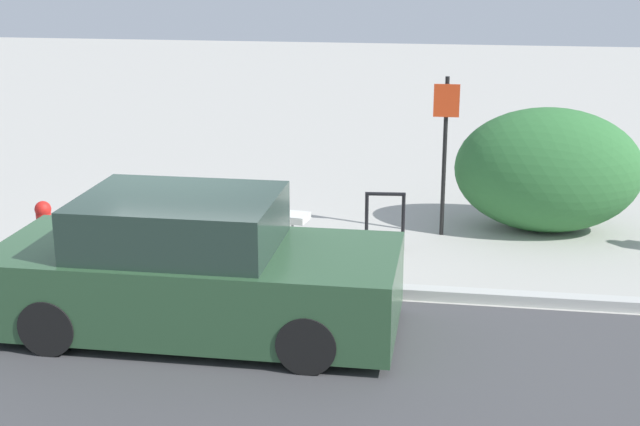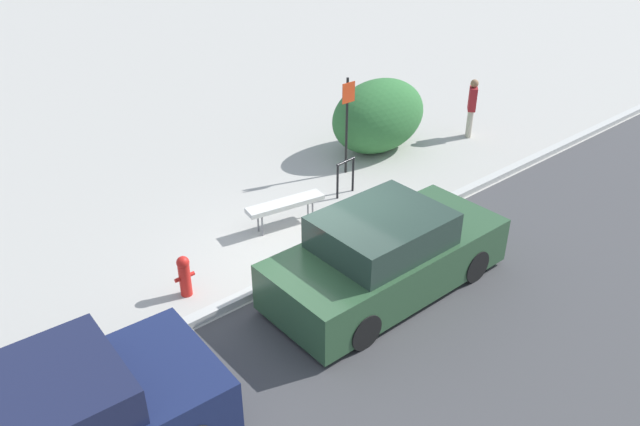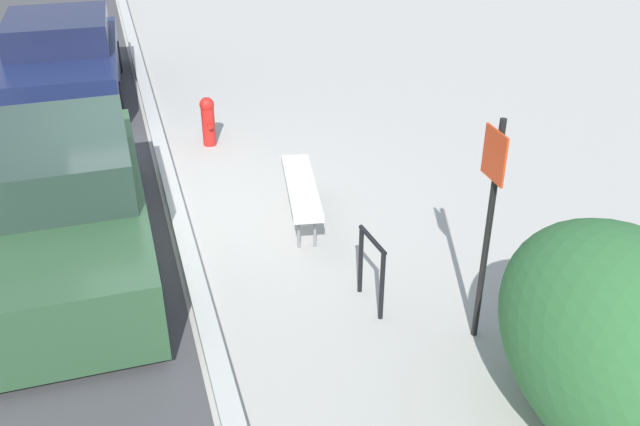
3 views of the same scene
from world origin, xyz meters
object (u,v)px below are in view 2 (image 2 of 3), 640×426
at_px(sign_post, 347,117).
at_px(parked_car_far, 60,426).
at_px(bench, 285,204).
at_px(bike_rack, 345,174).
at_px(parked_car_near, 386,256).
at_px(pedestrian, 472,106).
at_px(fire_hydrant, 184,275).

relative_size(sign_post, parked_car_far, 0.59).
xyz_separation_m(bench, bike_rack, (1.82, 0.23, 0.00)).
xyz_separation_m(bike_rack, parked_car_near, (-1.80, -3.00, 0.17)).
bearing_deg(pedestrian, sign_post, 132.65).
distance_m(bench, pedestrian, 6.60).
distance_m(bike_rack, parked_car_far, 7.93).
xyz_separation_m(bench, sign_post, (2.59, 1.04, 0.88)).
bearing_deg(parked_car_far, sign_post, 28.02).
height_order(fire_hydrant, parked_car_near, parked_car_near).
bearing_deg(bench, bike_rack, 16.79).
bearing_deg(sign_post, parked_car_far, -154.53).
xyz_separation_m(bench, fire_hydrant, (-2.68, -0.72, -0.09)).
height_order(pedestrian, parked_car_near, pedestrian).
xyz_separation_m(sign_post, parked_car_near, (-2.56, -3.81, -0.71)).
distance_m(bench, parked_car_near, 2.78).
bearing_deg(bench, fire_hydrant, -155.47).
relative_size(bench, sign_post, 0.72).
distance_m(pedestrian, parked_car_far, 12.53).
xyz_separation_m(bike_rack, fire_hydrant, (-4.51, -0.95, -0.09)).
height_order(sign_post, parked_car_far, sign_post).
distance_m(fire_hydrant, parked_car_far, 3.51).
height_order(bike_rack, sign_post, sign_post).
relative_size(bike_rack, parked_car_near, 0.19).
height_order(fire_hydrant, parked_car_far, parked_car_far).
bearing_deg(bike_rack, parked_car_far, -157.44).
bearing_deg(sign_post, pedestrian, -6.79).
xyz_separation_m(bench, parked_car_far, (-5.50, -2.81, 0.15)).
height_order(bench, fire_hydrant, fire_hydrant).
distance_m(bench, sign_post, 2.92).
distance_m(parked_car_near, parked_car_far, 5.52).
distance_m(bike_rack, pedestrian, 4.77).
relative_size(fire_hydrant, pedestrian, 0.49).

